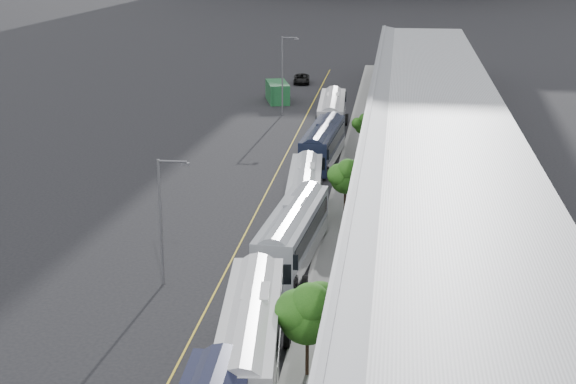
% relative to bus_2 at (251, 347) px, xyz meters
% --- Properties ---
extents(sidewalk, '(10.00, 170.00, 0.12)m').
position_rel_bus_2_xyz_m(sidewalk, '(6.46, 21.77, -1.67)').
color(sidewalk, gray).
rests_on(sidewalk, ground).
extents(lane_line, '(0.12, 160.00, 0.02)m').
position_rel_bus_2_xyz_m(lane_line, '(-4.04, 21.77, -1.72)').
color(lane_line, gold).
rests_on(lane_line, ground).
extents(depot, '(12.45, 160.40, 7.20)m').
position_rel_bus_2_xyz_m(depot, '(10.45, 21.77, 1.78)').
color(depot, gray).
rests_on(depot, ground).
extents(bus_2, '(4.17, 14.24, 4.10)m').
position_rel_bus_2_xyz_m(bus_2, '(0.00, 0.00, 0.00)').
color(bus_2, silver).
rests_on(bus_2, ground).
extents(bus_3, '(3.75, 13.56, 3.91)m').
position_rel_bus_2_xyz_m(bus_3, '(0.18, 16.23, -0.08)').
color(bus_3, gray).
rests_on(bus_3, ground).
extents(bus_4, '(3.41, 12.70, 3.67)m').
position_rel_bus_2_xyz_m(bus_4, '(-0.13, 26.83, -0.18)').
color(bus_4, '#A0A4AA').
rests_on(bus_4, ground).
extents(bus_5, '(3.44, 13.17, 3.81)m').
position_rel_bus_2_xyz_m(bus_5, '(-0.07, 42.75, -0.12)').
color(bus_5, black).
rests_on(bus_5, ground).
extents(bus_6, '(3.41, 13.87, 4.02)m').
position_rel_bus_2_xyz_m(bus_6, '(-0.29, 56.64, -0.03)').
color(bus_6, silver).
rests_on(bus_6, ground).
extents(tree_1, '(2.93, 2.93, 5.27)m').
position_rel_bus_2_xyz_m(tree_1, '(2.80, 0.48, 2.06)').
color(tree_1, black).
rests_on(tree_1, ground).
extents(tree_2, '(2.35, 2.35, 4.74)m').
position_rel_bus_2_xyz_m(tree_2, '(3.08, 26.29, 1.81)').
color(tree_2, black).
rests_on(tree_2, ground).
extents(tree_3, '(1.50, 1.50, 3.93)m').
position_rel_bus_2_xyz_m(tree_3, '(3.51, 46.53, 1.40)').
color(tree_3, black).
rests_on(tree_3, ground).
extents(street_lamp_near, '(2.04, 0.22, 8.26)m').
position_rel_bus_2_xyz_m(street_lamp_near, '(-7.37, 11.37, 3.08)').
color(street_lamp_near, '#59595E').
rests_on(street_lamp_near, ground).
extents(street_lamp_far, '(2.04, 0.22, 9.49)m').
position_rel_bus_2_xyz_m(street_lamp_far, '(-6.80, 65.30, 3.71)').
color(street_lamp_far, '#59595E').
rests_on(street_lamp_far, ground).
extents(shipping_container, '(4.01, 6.64, 2.57)m').
position_rel_bus_2_xyz_m(shipping_container, '(-8.73, 73.73, -0.45)').
color(shipping_container, '#164824').
rests_on(shipping_container, ground).
extents(suv, '(2.79, 5.20, 1.39)m').
position_rel_bus_2_xyz_m(suv, '(-7.16, 88.30, -1.04)').
color(suv, black).
rests_on(suv, ground).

